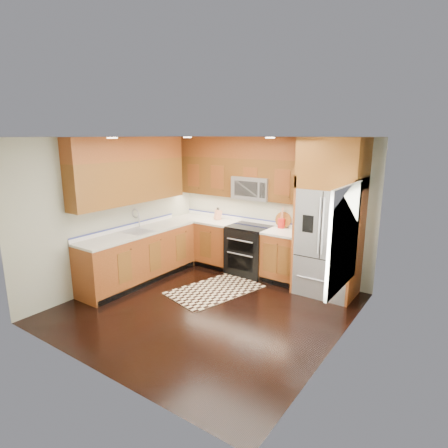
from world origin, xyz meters
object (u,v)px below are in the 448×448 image
Objects in this scene: range at (249,250)px; utensil_crock at (281,221)px; rug at (215,290)px; knife_block at (218,215)px; refrigerator at (330,218)px.

utensil_crock is (0.55, 0.23, 0.60)m from range.
rug is at bearing -115.40° from utensil_crock.
rug is 1.74m from knife_block.
knife_block is (-0.82, 0.12, 0.57)m from range.
rug is at bearing -147.94° from refrigerator.
utensil_crock is (1.38, 0.11, 0.03)m from knife_block.
refrigerator is at bearing -1.40° from range.
rug is 1.77m from utensil_crock.
knife_block is (-0.77, 1.17, 1.04)m from rug.
knife_block is at bearing 171.41° from range.
rug is 4.11× the size of utensil_crock.
range is at bearing -8.59° from knife_block.
knife_block reaches higher than rug.
range is at bearing 101.95° from rug.
refrigerator is 1.65× the size of rug.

